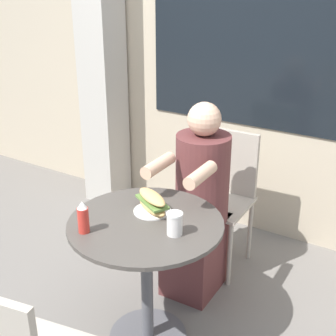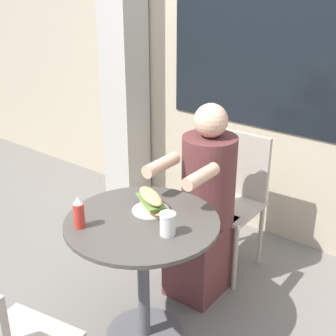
# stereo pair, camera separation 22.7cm
# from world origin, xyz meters

# --- Properties ---
(ground_plane) EXTENTS (8.00, 8.00, 0.00)m
(ground_plane) POSITION_xyz_m (0.00, 0.00, 0.00)
(ground_plane) COLOR slate
(storefront_wall) EXTENTS (8.00, 0.09, 2.80)m
(storefront_wall) POSITION_xyz_m (0.00, 1.40, 1.40)
(storefront_wall) COLOR #B7A88E
(storefront_wall) RESTS_ON ground_plane
(lattice_pillar) EXTENTS (0.27, 0.27, 2.40)m
(lattice_pillar) POSITION_xyz_m (-1.21, 1.20, 1.20)
(lattice_pillar) COLOR #B2ADA3
(lattice_pillar) RESTS_ON ground_plane
(cafe_table) EXTENTS (0.74, 0.74, 0.70)m
(cafe_table) POSITION_xyz_m (0.00, 0.00, 0.52)
(cafe_table) COLOR #47423D
(cafe_table) RESTS_ON ground_plane
(diner_chair) EXTENTS (0.39, 0.39, 0.87)m
(diner_chair) POSITION_xyz_m (-0.00, 0.88, 0.52)
(diner_chair) COLOR #ADA393
(diner_chair) RESTS_ON ground_plane
(seated_diner) EXTENTS (0.32, 0.55, 1.14)m
(seated_diner) POSITION_xyz_m (0.00, 0.54, 0.50)
(seated_diner) COLOR brown
(seated_diner) RESTS_ON ground_plane
(sandwich_on_plate) EXTENTS (0.23, 0.18, 0.10)m
(sandwich_on_plate) POSITION_xyz_m (-0.03, 0.10, 0.75)
(sandwich_on_plate) COLOR white
(sandwich_on_plate) RESTS_ON cafe_table
(drink_cup) EXTENTS (0.07, 0.07, 0.11)m
(drink_cup) POSITION_xyz_m (0.17, -0.03, 0.75)
(drink_cup) COLOR silver
(drink_cup) RESTS_ON cafe_table
(condiment_bottle) EXTENTS (0.05, 0.05, 0.15)m
(condiment_bottle) POSITION_xyz_m (-0.18, -0.22, 0.77)
(condiment_bottle) COLOR red
(condiment_bottle) RESTS_ON cafe_table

